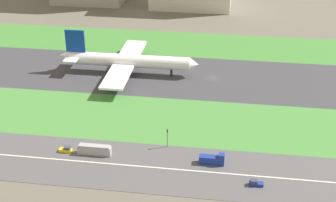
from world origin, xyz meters
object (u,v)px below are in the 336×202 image
at_px(traffic_light, 167,137).
at_px(car_0, 66,150).
at_px(car_2, 256,183).
at_px(bus_0, 94,150).
at_px(truck_1, 212,160).
at_px(airliner, 126,61).

bearing_deg(traffic_light, car_0, -166.90).
bearing_deg(car_2, traffic_light, -30.49).
bearing_deg(traffic_light, bus_0, -161.66).
bearing_deg(truck_1, bus_0, 180.00).
xyz_separation_m(airliner, traffic_light, (28.09, -60.01, -1.94)).
xyz_separation_m(bus_0, car_2, (54.67, -10.00, -0.90)).
distance_m(airliner, car_2, 97.74).
bearing_deg(car_0, airliner, 84.75).
relative_size(airliner, car_0, 14.77).
bearing_deg(airliner, truck_1, -56.80).
relative_size(car_2, traffic_light, 0.61).
distance_m(bus_0, truck_1, 40.51).
height_order(car_0, truck_1, truck_1).
relative_size(car_0, traffic_light, 0.61).
bearing_deg(airliner, bus_0, -86.65).
relative_size(airliner, bus_0, 5.60).
xyz_separation_m(airliner, truck_1, (44.49, -68.00, -4.56)).
xyz_separation_m(truck_1, car_2, (14.16, -10.00, -0.75)).
bearing_deg(car_0, truck_1, -0.00).
relative_size(airliner, traffic_light, 9.03).
bearing_deg(car_2, bus_0, -10.36).
relative_size(car_0, bus_0, 0.38).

